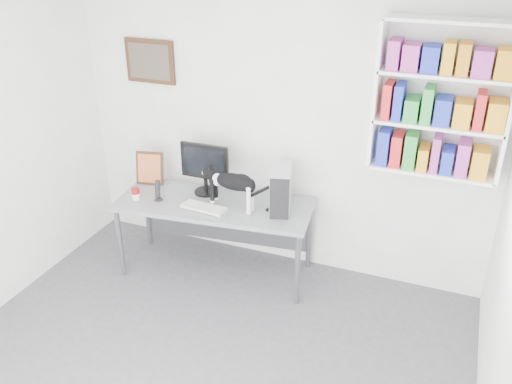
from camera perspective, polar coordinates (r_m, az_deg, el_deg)
room at (r=3.41m, az=-9.03°, el=-4.43°), size 4.01×4.01×2.70m
bookshelf at (r=4.52m, az=18.94°, el=9.16°), size 1.03×0.28×1.24m
wall_art at (r=5.43m, az=-11.10°, el=13.35°), size 0.52×0.04×0.42m
desk at (r=5.23m, az=-4.26°, el=-4.79°), size 1.88×0.91×0.76m
monitor at (r=5.14m, az=-5.37°, el=2.49°), size 0.48×0.23×0.51m
keyboard at (r=4.94m, az=-5.48°, el=-1.64°), size 0.43×0.19×0.03m
pc_tower at (r=4.84m, az=2.64°, el=0.29°), size 0.28×0.43×0.40m
speaker at (r=5.12m, az=-10.30°, el=0.20°), size 0.09×0.09×0.21m
leaning_print at (r=5.45m, az=-11.13°, el=2.55°), size 0.29×0.17×0.34m
soup_can at (r=5.20m, az=-12.55°, el=-0.16°), size 0.10×0.10×0.11m
cat at (r=4.85m, az=-2.41°, el=0.15°), size 0.60×0.18×0.36m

